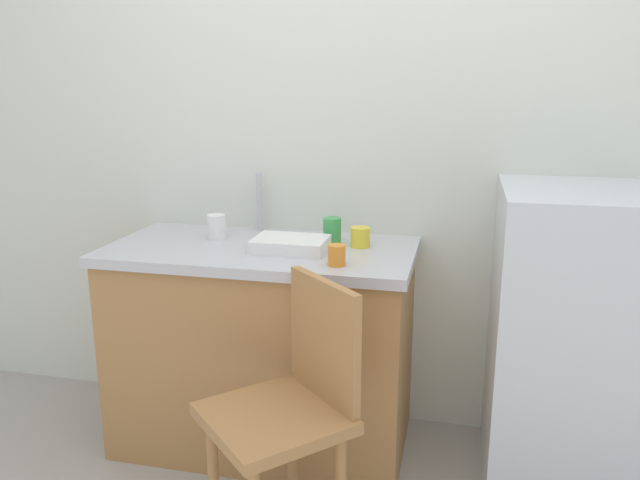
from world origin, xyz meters
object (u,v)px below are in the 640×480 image
object	(u,v)px
cup_white	(217,227)
cup_orange	(337,255)
cup_green	(332,230)
chair	(291,405)
dish_tray	(291,244)
refrigerator	(566,342)
cup_yellow	(360,237)

from	to	relation	value
cup_white	cup_orange	bearing A→B (deg)	-25.12
cup_green	cup_orange	world-z (taller)	cup_green
chair	cup_white	bearing A→B (deg)	172.10
chair	dish_tray	bearing A→B (deg)	149.59
refrigerator	dish_tray	world-z (taller)	refrigerator
refrigerator	dish_tray	xyz separation A→B (m)	(-1.03, -0.03, 0.32)
chair	cup_yellow	distance (m)	0.76
cup_green	cup_white	bearing A→B (deg)	-174.37
cup_white	cup_yellow	size ratio (longest dim) A/B	1.31
cup_green	cup_orange	size ratio (longest dim) A/B	1.39
chair	cup_orange	size ratio (longest dim) A/B	11.99
refrigerator	cup_white	bearing A→B (deg)	176.85
dish_tray	cup_orange	world-z (taller)	cup_orange
cup_white	dish_tray	bearing A→B (deg)	-17.28
cup_white	cup_yellow	xyz separation A→B (m)	(0.60, 0.01, -0.01)
refrigerator	cup_yellow	size ratio (longest dim) A/B	14.50
chair	cup_green	xyz separation A→B (m)	(-0.01, 0.68, 0.41)
dish_tray	cup_white	size ratio (longest dim) A/B	2.74
chair	cup_green	distance (m)	0.79
refrigerator	cup_yellow	bearing A→B (deg)	173.65
cup_yellow	chair	bearing A→B (deg)	-99.50
refrigerator	cup_yellow	xyz separation A→B (m)	(-0.78, 0.09, 0.33)
chair	cup_yellow	bearing A→B (deg)	124.64
cup_green	cup_orange	xyz separation A→B (m)	(0.08, -0.31, -0.01)
cup_orange	cup_white	bearing A→B (deg)	154.88
dish_tray	cup_yellow	world-z (taller)	cup_yellow
chair	cup_orange	xyz separation A→B (m)	(0.07, 0.37, 0.39)
chair	dish_tray	size ratio (longest dim) A/B	3.18
dish_tray	chair	bearing A→B (deg)	-74.55
refrigerator	cup_white	distance (m)	1.42
cup_green	cup_white	size ratio (longest dim) A/B	1.01
dish_tray	cup_yellow	distance (m)	0.28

